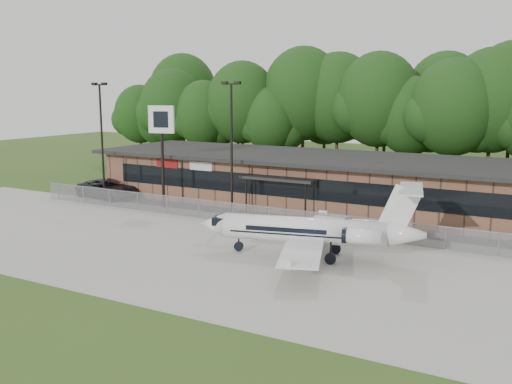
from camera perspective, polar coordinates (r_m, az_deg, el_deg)
The scene contains 11 objects.
ground at distance 27.86m, azimuth -11.48°, elevation -10.22°, with size 160.00×160.00×0.00m, color #364F1C.
apron at distance 33.99m, azimuth -2.68°, elevation -6.20°, with size 64.00×18.00×0.08m, color #9E9B93.
parking_lot at distance 43.87m, azimuth 5.24°, elevation -2.49°, with size 50.00×9.00×0.06m, color #383835.
terminal at distance 47.50m, azimuth 7.44°, elevation 1.08°, with size 41.00×11.65×4.30m.
fence at distance 39.73m, azimuth 2.63°, elevation -2.69°, with size 46.00×0.04×1.52m.
treeline at distance 64.10m, azimuth 13.59°, elevation 8.00°, with size 72.00×12.00×15.00m, color black, non-canonical shape.
light_pole_left at distance 50.62m, azimuth -15.18°, elevation 5.70°, with size 1.55×0.30×10.23m.
light_pole_mid at distance 42.63m, azimuth -2.46°, elevation 5.27°, with size 1.55×0.30×10.23m.
business_jet at distance 32.88m, azimuth 5.67°, elevation -3.96°, with size 13.33×11.99×4.51m.
suv at distance 52.85m, azimuth -14.56°, elevation 0.31°, with size 2.87×6.23×1.73m, color #2D2D2F.
pole_sign at distance 46.70m, azimuth -9.41°, elevation 6.11°, with size 2.20×0.72×8.39m.
Camera 1 is at (17.19, -19.72, 9.61)m, focal length 40.00 mm.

